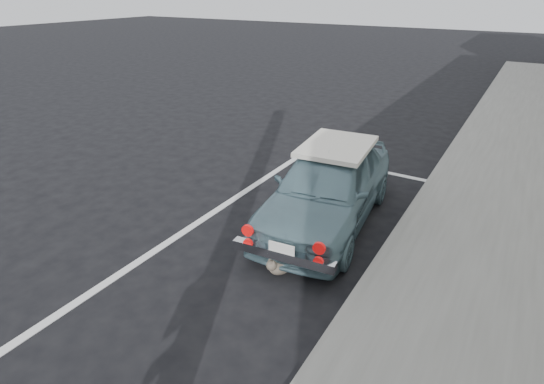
{
  "coord_description": "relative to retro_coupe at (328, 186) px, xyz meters",
  "views": [
    {
      "loc": [
        3.01,
        -1.19,
        3.28
      ],
      "look_at": [
        0.32,
        3.27,
        0.75
      ],
      "focal_mm": 28.0,
      "sensor_mm": 36.0,
      "label": 1
    }
  ],
  "objects": [
    {
      "name": "pline_front",
      "position": [
        -0.25,
        2.33,
        -0.59
      ],
      "size": [
        3.0,
        0.12,
        0.01
      ],
      "primitive_type": "cube",
      "color": "silver",
      "rests_on": "ground"
    },
    {
      "name": "retro_coupe",
      "position": [
        0.0,
        0.0,
        0.0
      ],
      "size": [
        1.74,
        3.57,
        1.17
      ],
      "rotation": [
        0.0,
        0.0,
        0.11
      ],
      "color": "slate",
      "rests_on": "ground"
    },
    {
      "name": "cat",
      "position": [
        0.07,
        -1.54,
        -0.47
      ],
      "size": [
        0.33,
        0.49,
        0.28
      ],
      "rotation": [
        0.0,
        0.0,
        -0.33
      ],
      "color": "brown",
      "rests_on": "ground"
    },
    {
      "name": "pline_side",
      "position": [
        -1.65,
        -1.17,
        -0.59
      ],
      "size": [
        0.12,
        7.0,
        0.01
      ],
      "primitive_type": "cube",
      "color": "silver",
      "rests_on": "ground"
    }
  ]
}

